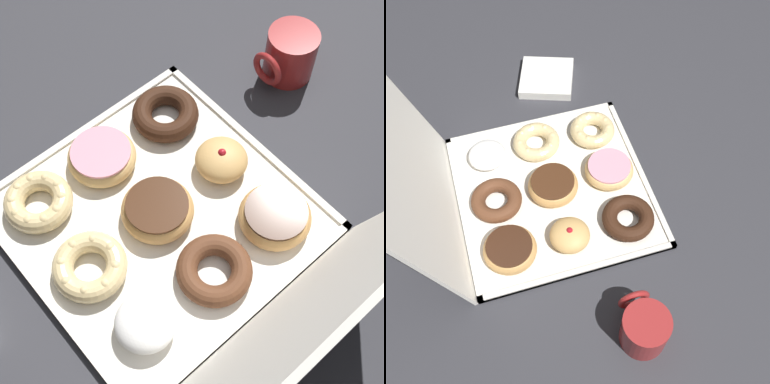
# 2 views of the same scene
# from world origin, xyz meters

# --- Properties ---
(ground_plane) EXTENTS (3.00, 3.00, 0.00)m
(ground_plane) POSITION_xyz_m (0.00, 0.00, 0.00)
(ground_plane) COLOR #333338
(donut_box) EXTENTS (0.43, 0.43, 0.01)m
(donut_box) POSITION_xyz_m (0.00, 0.00, 0.01)
(donut_box) COLOR silver
(donut_box) RESTS_ON ground
(box_lid_open) EXTENTS (0.43, 0.11, 0.38)m
(box_lid_open) POSITION_xyz_m (0.00, 0.27, 0.19)
(box_lid_open) COLOR silver
(box_lid_open) RESTS_ON ground
(chocolate_cake_ring_donut_0) EXTENTS (0.12, 0.12, 0.03)m
(chocolate_cake_ring_donut_0) POSITION_xyz_m (-0.13, -0.14, 0.03)
(chocolate_cake_ring_donut_0) COLOR #381E11
(chocolate_cake_ring_donut_0) RESTS_ON donut_box
(pink_frosted_donut_1) EXTENTS (0.11, 0.11, 0.04)m
(pink_frosted_donut_1) POSITION_xyz_m (0.01, -0.14, 0.03)
(pink_frosted_donut_1) COLOR #E5B770
(pink_frosted_donut_1) RESTS_ON donut_box
(cruller_donut_2) EXTENTS (0.11, 0.11, 0.03)m
(cruller_donut_2) POSITION_xyz_m (0.13, -0.14, 0.03)
(cruller_donut_2) COLOR #EACC8C
(cruller_donut_2) RESTS_ON donut_box
(jelly_filled_donut_3) EXTENTS (0.09, 0.09, 0.05)m
(jelly_filled_donut_3) POSITION_xyz_m (-0.14, 0.00, 0.03)
(jelly_filled_donut_3) COLOR tan
(jelly_filled_donut_3) RESTS_ON donut_box
(chocolate_frosted_donut_4) EXTENTS (0.12, 0.12, 0.04)m
(chocolate_frosted_donut_4) POSITION_xyz_m (0.00, -0.00, 0.03)
(chocolate_frosted_donut_4) COLOR tan
(chocolate_frosted_donut_4) RESTS_ON donut_box
(cruller_donut_5) EXTENTS (0.11, 0.11, 0.03)m
(cruller_donut_5) POSITION_xyz_m (0.14, 0.01, 0.03)
(cruller_donut_5) COLOR #EACC8C
(cruller_donut_5) RESTS_ON donut_box
(chocolate_frosted_donut_6) EXTENTS (0.11, 0.11, 0.04)m
(chocolate_frosted_donut_6) POSITION_xyz_m (-0.13, 0.13, 0.03)
(chocolate_frosted_donut_6) COLOR tan
(chocolate_frosted_donut_6) RESTS_ON donut_box
(chocolate_cake_ring_donut_7) EXTENTS (0.12, 0.12, 0.03)m
(chocolate_cake_ring_donut_7) POSITION_xyz_m (-0.00, 0.13, 0.03)
(chocolate_cake_ring_donut_7) COLOR #59331E
(chocolate_cake_ring_donut_7) RESTS_ON donut_box
(powdered_filled_donut_8) EXTENTS (0.09, 0.09, 0.04)m
(powdered_filled_donut_8) POSITION_xyz_m (0.13, 0.13, 0.03)
(powdered_filled_donut_8) COLOR white
(powdered_filled_donut_8) RESTS_ON donut_box
(coffee_mug) EXTENTS (0.11, 0.09, 0.09)m
(coffee_mug) POSITION_xyz_m (-0.37, -0.08, 0.05)
(coffee_mug) COLOR maroon
(coffee_mug) RESTS_ON ground
(napkin_stack) EXTENTS (0.18, 0.18, 0.02)m
(napkin_stack) POSITION_xyz_m (0.35, -0.08, 0.01)
(napkin_stack) COLOR white
(napkin_stack) RESTS_ON ground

